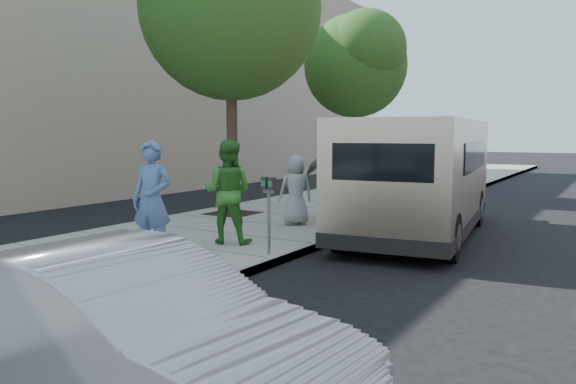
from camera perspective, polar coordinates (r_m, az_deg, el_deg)
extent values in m
plane|color=black|center=(11.58, -3.64, -5.21)|extent=(120.00, 120.00, 0.00)
cube|color=gray|center=(12.16, -7.52, -4.35)|extent=(5.00, 60.00, 0.15)
cube|color=gray|center=(10.82, 2.66, -5.60)|extent=(0.12, 60.00, 0.16)
cube|color=black|center=(14.80, -5.63, -2.15)|extent=(1.20, 1.20, 0.01)
cylinder|color=#38281E|center=(14.65, -5.71, 5.52)|extent=(0.28, 0.28, 3.96)
sphere|color=#1C511B|center=(14.98, -5.85, 18.03)|extent=(4.60, 4.60, 4.60)
sphere|color=#1C511B|center=(15.73, -6.23, 18.56)|extent=(3.22, 3.22, 3.22)
cube|color=black|center=(21.33, 6.72, 0.35)|extent=(1.20, 1.20, 0.01)
cylinder|color=#38281E|center=(21.22, 6.78, 5.07)|extent=(0.28, 0.28, 3.52)
sphere|color=#1C511B|center=(21.36, 6.88, 12.61)|extent=(3.80, 3.80, 3.80)
sphere|color=#1C511B|center=(20.82, 7.97, 14.16)|extent=(2.85, 2.85, 2.85)
sphere|color=#1C511B|center=(22.06, 6.22, 13.19)|extent=(2.66, 2.66, 2.66)
cylinder|color=gray|center=(9.72, -1.97, -3.28)|extent=(0.05, 0.05, 1.07)
cube|color=gray|center=(9.64, -1.98, 0.09)|extent=(0.22, 0.09, 0.08)
cube|color=#2D2D30|center=(9.68, -2.33, 0.91)|extent=(0.13, 0.11, 0.21)
cube|color=#2D2D30|center=(9.57, -1.63, 0.85)|extent=(0.13, 0.11, 0.21)
cube|color=#CDB493|center=(12.42, 13.08, 1.82)|extent=(3.03, 6.41, 2.28)
cube|color=#CDB493|center=(15.78, 15.40, 0.57)|extent=(2.17, 0.88, 0.97)
cube|color=black|center=(9.38, 9.46, 2.99)|extent=(1.70, 0.23, 0.63)
cylinder|color=black|center=(14.71, 10.68, -1.18)|extent=(0.40, 0.90, 0.87)
cylinder|color=black|center=(14.38, 18.50, -1.55)|extent=(0.40, 0.90, 0.87)
cylinder|color=black|center=(10.71, 5.40, -3.79)|extent=(0.40, 0.90, 0.87)
cylinder|color=black|center=(10.25, 16.14, -4.44)|extent=(0.40, 0.90, 0.87)
imported|color=#AAACB1|center=(4.72, -16.26, -13.73)|extent=(4.19, 1.61, 1.36)
imported|color=#4D72A4|center=(9.69, -13.65, -0.77)|extent=(0.81, 0.63, 1.98)
imported|color=#31802A|center=(10.76, -6.13, 0.02)|extent=(1.15, 1.01, 1.97)
imported|color=#9D9D9F|center=(12.87, 0.79, 0.23)|extent=(0.91, 0.93, 1.61)
imported|color=slate|center=(13.38, 4.08, 1.24)|extent=(1.24, 1.02, 1.98)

